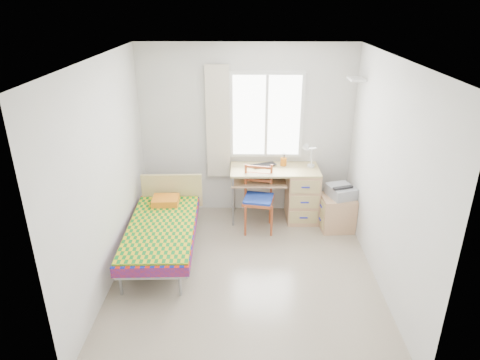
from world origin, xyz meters
name	(u,v)px	position (x,y,z in m)	size (l,w,h in m)	color
floor	(245,271)	(0.00, 0.00, 0.00)	(3.50, 3.50, 0.00)	#BCAD93
ceiling	(246,58)	(0.00, 0.00, 2.60)	(3.50, 3.50, 0.00)	white
wall_back	(246,131)	(0.00, 1.75, 1.30)	(3.20, 3.20, 0.00)	silver
wall_left	(106,175)	(-1.60, 0.00, 1.30)	(3.50, 3.50, 0.00)	silver
wall_right	(387,177)	(1.60, 0.00, 1.30)	(3.50, 3.50, 0.00)	silver
window	(266,116)	(0.30, 1.73, 1.55)	(1.10, 0.04, 1.30)	white
curtain	(218,123)	(-0.42, 1.68, 1.45)	(0.35, 0.05, 1.70)	beige
floating_shelf	(356,79)	(1.49, 1.40, 2.15)	(0.20, 0.32, 0.03)	white
bed	(163,227)	(-1.09, 0.41, 0.39)	(0.94, 1.89, 0.80)	gray
desk	(297,192)	(0.79, 1.43, 0.45)	(1.33, 0.63, 0.82)	tan
chair	(259,195)	(0.19, 1.12, 0.54)	(0.48, 0.48, 0.97)	maroon
cabinet	(337,213)	(1.34, 1.11, 0.26)	(0.51, 0.46, 0.51)	tan
printer	(341,191)	(1.38, 1.14, 0.60)	(0.45, 0.48, 0.17)	#929599
laptop	(265,166)	(0.29, 1.48, 0.84)	(0.37, 0.24, 0.03)	black
pen_cup	(283,162)	(0.57, 1.57, 0.88)	(0.09, 0.09, 0.12)	orange
task_lamp	(309,153)	(0.91, 1.39, 1.09)	(0.23, 0.32, 0.42)	white
book	(263,182)	(0.25, 1.45, 0.59)	(0.17, 0.23, 0.02)	gray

